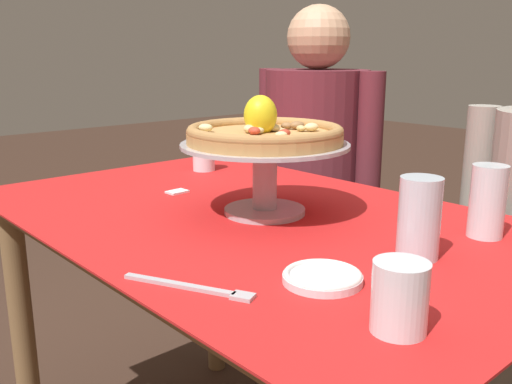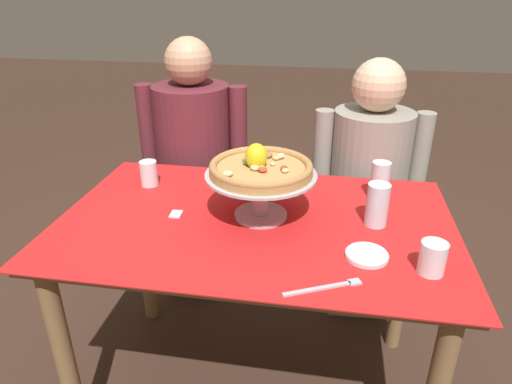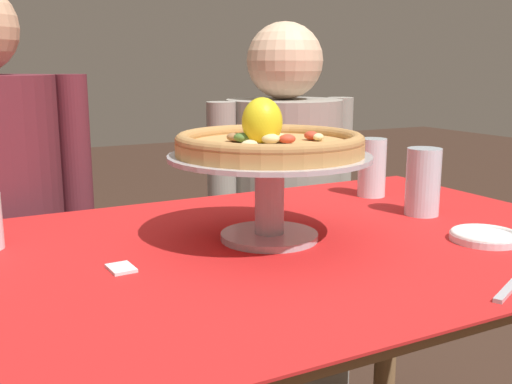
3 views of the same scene
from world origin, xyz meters
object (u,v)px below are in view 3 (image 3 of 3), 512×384
object	(u,v)px
pizza	(269,142)
water_glass_back_right	(372,172)
pizza_stand	(270,182)
side_plate	(485,236)
sugar_packet	(121,268)
diner_right	(283,230)
water_glass_side_right	(423,186)

from	to	relation	value
pizza	water_glass_back_right	size ratio (longest dim) A/B	2.39
water_glass_back_right	pizza	bearing A→B (deg)	-152.62
pizza	pizza_stand	bearing A→B (deg)	-17.16
pizza_stand	side_plate	world-z (taller)	pizza_stand
side_plate	sugar_packet	xyz separation A→B (m)	(-0.61, 0.15, -0.01)
pizza_stand	pizza	size ratio (longest dim) A/B	1.09
pizza_stand	side_plate	size ratio (longest dim) A/B	2.93
water_glass_back_right	side_plate	distance (m)	0.40
diner_right	water_glass_back_right	bearing A→B (deg)	-89.57
side_plate	sugar_packet	bearing A→B (deg)	166.15
water_glass_side_right	sugar_packet	xyz separation A→B (m)	(-0.65, -0.05, -0.06)
pizza_stand	water_glass_side_right	xyz separation A→B (m)	(0.37, 0.01, -0.04)
sugar_packet	water_glass_back_right	bearing A→B (deg)	19.74
diner_right	water_glass_side_right	bearing A→B (deg)	-91.85
pizza	side_plate	world-z (taller)	pizza
sugar_packet	water_glass_side_right	bearing A→B (deg)	4.16
pizza	sugar_packet	bearing A→B (deg)	-172.31
sugar_packet	pizza	bearing A→B (deg)	7.69
water_glass_side_right	water_glass_back_right	world-z (taller)	water_glass_side_right
side_plate	pizza	bearing A→B (deg)	150.53
water_glass_side_right	side_plate	bearing A→B (deg)	-100.28
pizza_stand	water_glass_side_right	size ratio (longest dim) A/B	2.56
water_glass_back_right	diner_right	distance (m)	0.47
pizza	diner_right	world-z (taller)	diner_right
pizza	diner_right	distance (m)	0.80
water_glass_side_right	pizza	bearing A→B (deg)	-178.53
water_glass_back_right	sugar_packet	xyz separation A→B (m)	(-0.67, -0.24, -0.06)
pizza	side_plate	bearing A→B (deg)	-29.47
water_glass_side_right	side_plate	distance (m)	0.21
pizza_stand	side_plate	xyz separation A→B (m)	(0.33, -0.19, -0.10)
pizza	water_glass_back_right	xyz separation A→B (m)	(0.39, 0.20, -0.12)
pizza_stand	water_glass_back_right	distance (m)	0.44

